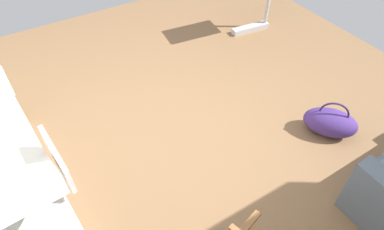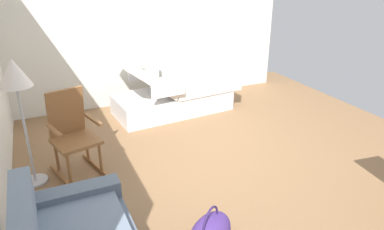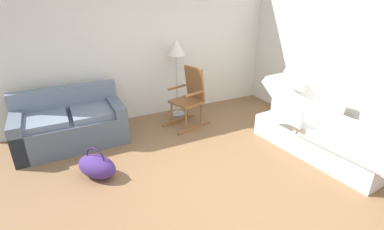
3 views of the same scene
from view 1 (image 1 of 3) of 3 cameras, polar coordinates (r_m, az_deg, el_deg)
name	(u,v)px [view 1 (image 1 of 3)]	position (r m, az deg, el deg)	size (l,w,h in m)	color
ground_plane	(189,134)	(3.68, -0.50, -3.21)	(6.31, 6.31, 0.00)	olive
duffel_bag	(330,122)	(3.88, 22.28, -1.15)	(0.59, 0.64, 0.43)	#472D7A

